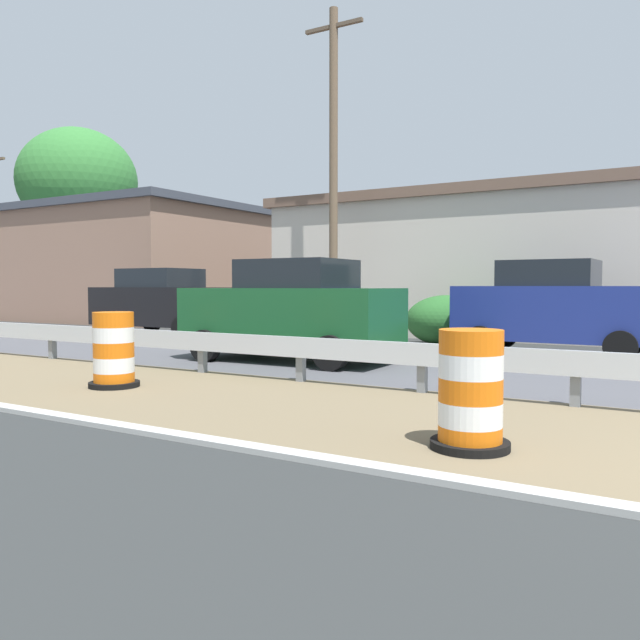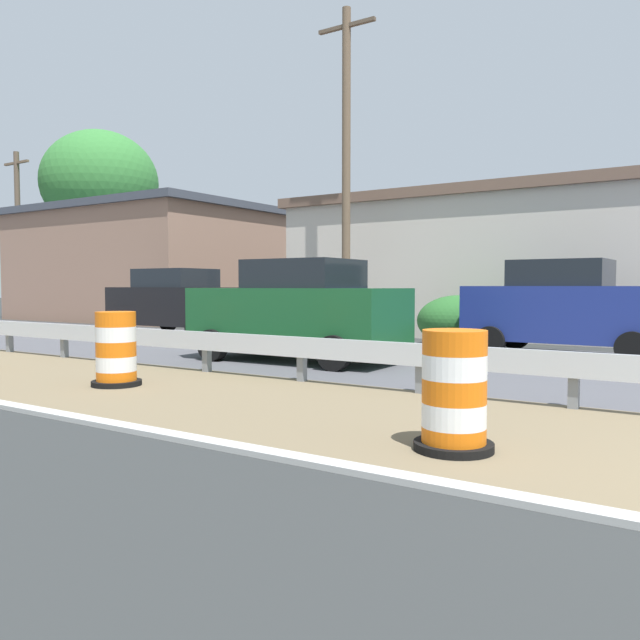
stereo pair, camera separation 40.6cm
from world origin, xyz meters
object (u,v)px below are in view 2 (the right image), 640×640
(car_distant_a, at_px, (567,308))
(utility_pole_mid, at_px, (18,232))
(car_lead_far_lane, at_px, (298,311))
(utility_pole_near, at_px, (346,170))
(traffic_barrel_close, at_px, (116,352))
(car_mid_far_lane, at_px, (180,302))
(traffic_barrel_nearest, at_px, (454,396))

(car_distant_a, relative_size, utility_pole_mid, 0.56)
(car_distant_a, xyz_separation_m, utility_pole_mid, (2.50, 24.52, 2.93))
(car_lead_far_lane, bearing_deg, utility_pole_near, -70.46)
(traffic_barrel_close, xyz_separation_m, utility_pole_mid, (10.52, 19.75, 3.45))
(car_distant_a, height_order, utility_pole_mid, utility_pole_mid)
(car_mid_far_lane, relative_size, utility_pole_near, 0.50)
(traffic_barrel_nearest, relative_size, car_mid_far_lane, 0.24)
(car_lead_far_lane, xyz_separation_m, car_mid_far_lane, (3.51, 6.93, 0.00))
(traffic_barrel_close, height_order, utility_pole_near, utility_pole_near)
(car_lead_far_lane, distance_m, car_distant_a, 5.82)
(car_lead_far_lane, distance_m, utility_pole_near, 6.68)
(car_mid_far_lane, height_order, car_distant_a, car_distant_a)
(traffic_barrel_close, relative_size, utility_pole_mid, 0.15)
(traffic_barrel_close, distance_m, car_mid_far_lane, 9.98)
(car_distant_a, distance_m, utility_pole_near, 7.41)
(traffic_barrel_close, bearing_deg, utility_pole_mid, 61.96)
(utility_pole_near, distance_m, utility_pole_mid, 18.31)
(car_distant_a, bearing_deg, traffic_barrel_close, -119.72)
(car_lead_far_lane, relative_size, car_distant_a, 1.02)
(utility_pole_mid, bearing_deg, traffic_barrel_close, -118.04)
(utility_pole_mid, bearing_deg, car_lead_far_lane, -107.64)
(traffic_barrel_nearest, bearing_deg, utility_pole_mid, 65.99)
(traffic_barrel_close, distance_m, utility_pole_mid, 22.64)
(utility_pole_near, bearing_deg, car_distant_a, -101.07)
(utility_pole_near, bearing_deg, car_mid_far_lane, 108.33)
(traffic_barrel_nearest, xyz_separation_m, car_distant_a, (8.82, 0.91, 0.53))
(utility_pole_near, bearing_deg, utility_pole_mid, 86.00)
(traffic_barrel_close, xyz_separation_m, utility_pole_near, (9.24, 1.50, 4.28))
(utility_pole_mid, bearing_deg, car_mid_far_lane, -102.39)
(traffic_barrel_nearest, xyz_separation_m, utility_pole_near, (10.05, 7.17, 4.28))
(utility_pole_mid, bearing_deg, traffic_barrel_nearest, -114.01)
(car_lead_far_lane, relative_size, utility_pole_near, 0.47)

